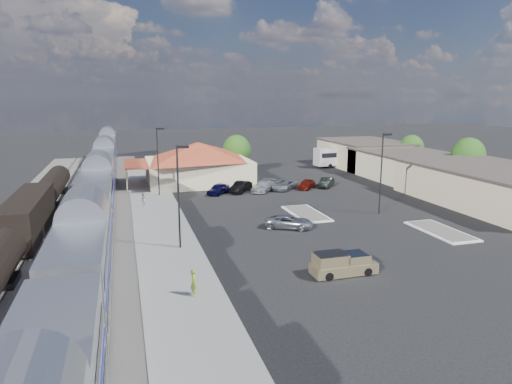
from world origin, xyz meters
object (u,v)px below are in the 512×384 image
object	(u,v)px
pickup_truck	(344,264)
coach_bus	(343,155)
station_depot	(198,162)
suv	(289,222)

from	to	relation	value
pickup_truck	coach_bus	size ratio (longest dim) A/B	0.43
station_depot	suv	xyz separation A→B (m)	(4.82, -26.60, -2.47)
pickup_truck	coach_bus	xyz separation A→B (m)	(24.07, 47.61, 1.28)
pickup_truck	suv	bearing A→B (deg)	-1.81
pickup_truck	suv	size ratio (longest dim) A/B	1.02
pickup_truck	station_depot	bearing A→B (deg)	6.26
station_depot	suv	world-z (taller)	station_depot
coach_bus	pickup_truck	bearing A→B (deg)	148.05
pickup_truck	coach_bus	world-z (taller)	coach_bus
station_depot	pickup_truck	distance (m)	39.38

